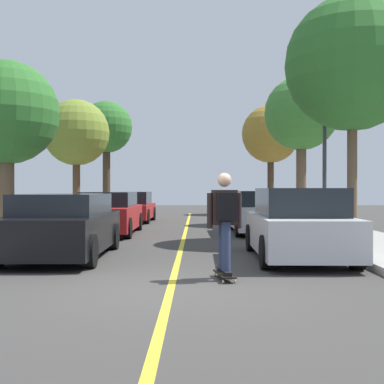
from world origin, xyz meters
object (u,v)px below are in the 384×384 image
street_tree_left_near (76,133)px  street_tree_left_far (106,128)px  parked_car_right_nearest (298,225)px  skateboard (224,274)px  parked_car_left_near (109,213)px  street_tree_left_nearest (7,114)px  street_tree_right_near (301,115)px  parked_car_right_near (259,212)px  street_tree_right_nearest (352,64)px  parked_car_left_far (132,207)px  parked_car_left_nearest (63,226)px  street_tree_right_far (271,135)px  skateboarder (225,217)px  streetlamp (325,124)px

street_tree_left_near → street_tree_left_far: bearing=90.0°
parked_car_right_nearest → skateboard: parked_car_right_nearest is taller
parked_car_left_near → street_tree_left_nearest: 4.73m
parked_car_left_near → street_tree_right_near: size_ratio=0.76×
street_tree_left_near → skateboard: size_ratio=6.00×
street_tree_left_near → street_tree_right_near: (9.52, -0.48, 0.72)m
street_tree_left_far → skateboard: bearing=-74.9°
parked_car_right_nearest → parked_car_right_near: bearing=90.0°
street_tree_left_nearest → street_tree_right_near: 12.19m
parked_car_left_near → street_tree_right_nearest: (7.28, -2.46, 4.31)m
parked_car_left_far → street_tree_left_far: (-2.24, 6.03, 4.31)m
parked_car_left_nearest → skateboard: parked_car_left_nearest is taller
parked_car_left_far → street_tree_left_near: bearing=-150.3°
parked_car_left_nearest → street_tree_left_nearest: 4.53m
street_tree_left_far → street_tree_right_far: bearing=5.6°
parked_car_right_near → street_tree_right_nearest: street_tree_right_nearest is taller
parked_car_left_far → parked_car_right_near: parked_car_right_near is taller
street_tree_left_far → street_tree_right_nearest: street_tree_right_nearest is taller
street_tree_left_near → street_tree_right_near: bearing=-2.9°
street_tree_left_far → skateboarder: 21.88m
parked_car_right_near → parked_car_left_far: bearing=130.9°
street_tree_left_near → street_tree_right_far: 12.63m
parked_car_left_nearest → parked_car_left_far: (0.00, 12.03, -0.03)m
street_tree_left_nearest → street_tree_left_far: (0.00, 15.33, 1.44)m
street_tree_left_far → street_tree_right_near: bearing=-39.3°
parked_car_left_nearest → street_tree_left_nearest: street_tree_left_nearest is taller
streetlamp → skateboarder: (-3.42, -7.15, -2.43)m
parked_car_left_near → streetlamp: 7.46m
street_tree_left_far → streetlamp: size_ratio=1.09×
parked_car_left_nearest → skateboard: size_ratio=5.11×
parked_car_left_nearest → street_tree_right_far: (7.28, 19.00, 4.02)m
street_tree_right_nearest → skateboard: (-3.92, -6.00, -4.91)m
skateboarder → street_tree_right_far: bearing=79.8°
parked_car_left_near → skateboarder: skateboarder is taller
parked_car_left_far → street_tree_left_far: bearing=110.4°
street_tree_left_far → parked_car_right_nearest: bearing=-68.4°
skateboarder → street_tree_right_near: bearing=73.2°
skateboard → street_tree_right_nearest: bearing=56.8°
parked_car_right_near → skateboarder: bearing=-100.6°
parked_car_left_nearest → street_tree_right_near: bearing=54.7°
parked_car_right_nearest → street_tree_left_near: street_tree_left_near is taller
skateboarder → streetlamp: bearing=64.4°
parked_car_left_near → street_tree_left_near: size_ratio=0.89×
parked_car_left_nearest → parked_car_right_nearest: bearing=-3.2°
street_tree_right_nearest → skateboarder: size_ratio=4.10×
parked_car_left_nearest → skateboarder: bearing=-38.9°
parked_car_left_near → street_tree_right_near: bearing=31.7°
parked_car_left_near → street_tree_right_far: size_ratio=0.73×
street_tree_left_nearest → skateboard: street_tree_left_nearest is taller
parked_car_right_nearest → street_tree_left_near: bearing=123.4°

